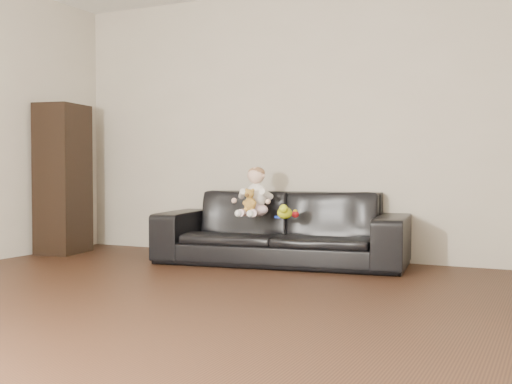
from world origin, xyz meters
The scene contains 10 objects.
floor centered at (0.00, 0.00, 0.00)m, with size 5.50×5.50×0.00m, color #331D12.
wall_back centered at (0.00, 2.75, 1.30)m, with size 5.00×5.00×0.00m, color #BEB4A0.
sofa centered at (0.00, 2.25, 0.32)m, with size 2.22×0.87×0.65m, color black.
cabinet centered at (-2.29, 1.98, 0.75)m, with size 0.38×0.52×1.51m, color black.
shelf_item centered at (-2.27, 1.98, 1.09)m, with size 0.18×0.25×0.28m, color silver.
baby centered at (-0.20, 2.13, 0.62)m, with size 0.33×0.40×0.45m.
teddy_bear centered at (-0.19, 2.00, 0.58)m, with size 0.13×0.13×0.20m.
toy_green centered at (0.15, 1.97, 0.48)m, with size 0.13×0.15×0.10m, color #B4C517.
toy_rattle centered at (0.18, 2.13, 0.46)m, with size 0.06×0.06×0.06m, color red.
toy_blue_disc centered at (0.06, 2.08, 0.43)m, with size 0.11×0.11×0.02m, color blue.
Camera 1 is at (2.27, -3.04, 0.85)m, focal length 45.00 mm.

